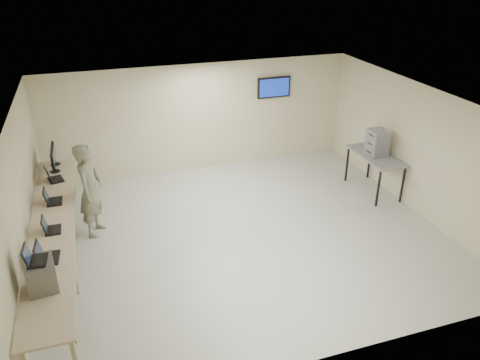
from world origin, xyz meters
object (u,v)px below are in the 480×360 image
object	(u,v)px
workbench	(53,228)
soldier	(91,190)
equipment_box	(41,275)
side_table	(376,158)

from	to	relation	value
workbench	soldier	xyz separation A→B (m)	(0.70, 1.01, 0.16)
workbench	equipment_box	distance (m)	1.83
workbench	side_table	bearing A→B (deg)	6.70
workbench	side_table	size ratio (longest dim) A/B	3.76
equipment_box	soldier	xyz separation A→B (m)	(0.77, 2.81, -0.15)
equipment_box	side_table	distance (m)	7.72
workbench	side_table	distance (m)	7.24
workbench	side_table	xyz separation A→B (m)	(7.19, 0.84, 0.06)
side_table	soldier	bearing A→B (deg)	178.54
soldier	equipment_box	bearing A→B (deg)	-173.80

